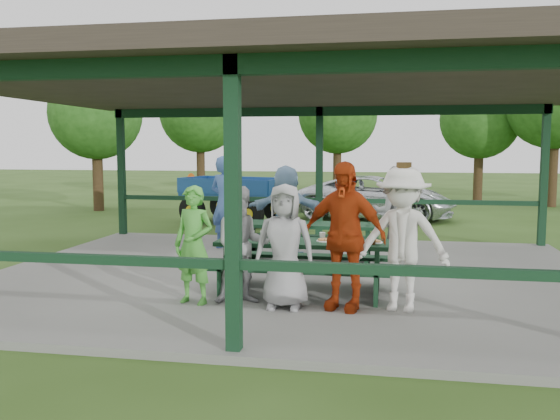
% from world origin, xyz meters
% --- Properties ---
extents(ground, '(90.00, 90.00, 0.00)m').
position_xyz_m(ground, '(0.00, 0.00, 0.00)').
color(ground, '#2E4B17').
rests_on(ground, ground).
extents(concrete_slab, '(10.00, 8.00, 0.10)m').
position_xyz_m(concrete_slab, '(0.00, 0.00, 0.05)').
color(concrete_slab, slate).
rests_on(concrete_slab, ground).
extents(pavilion_structure, '(10.60, 8.60, 3.24)m').
position_xyz_m(pavilion_structure, '(0.00, 0.00, 3.17)').
color(pavilion_structure, black).
rests_on(pavilion_structure, concrete_slab).
extents(picnic_table_near, '(2.49, 1.39, 0.75)m').
position_xyz_m(picnic_table_near, '(0.34, -1.20, 0.57)').
color(picnic_table_near, black).
rests_on(picnic_table_near, concrete_slab).
extents(picnic_table_far, '(2.49, 1.39, 0.75)m').
position_xyz_m(picnic_table_far, '(0.14, 0.80, 0.57)').
color(picnic_table_far, black).
rests_on(picnic_table_far, concrete_slab).
extents(table_setting, '(2.29, 0.45, 0.10)m').
position_xyz_m(table_setting, '(0.20, -1.16, 0.88)').
color(table_setting, white).
rests_on(table_setting, picnic_table_near).
extents(contestant_green, '(0.65, 0.51, 1.59)m').
position_xyz_m(contestant_green, '(-1.00, -2.09, 0.89)').
color(contestant_green, green).
rests_on(contestant_green, concrete_slab).
extents(contestant_grey_left, '(0.92, 0.82, 1.58)m').
position_xyz_m(contestant_grey_left, '(-0.37, -1.96, 0.89)').
color(contestant_grey_left, gray).
rests_on(contestant_grey_left, concrete_slab).
extents(contestant_grey_mid, '(0.80, 0.53, 1.63)m').
position_xyz_m(contestant_grey_mid, '(0.23, -2.11, 0.91)').
color(contestant_grey_mid, '#98989A').
rests_on(contestant_grey_mid, concrete_slab).
extents(contestant_red, '(1.21, 0.77, 1.92)m').
position_xyz_m(contestant_red, '(0.99, -2.02, 1.06)').
color(contestant_red, '#A6300D').
rests_on(contestant_red, concrete_slab).
extents(contestant_white_fedora, '(1.30, 0.88, 1.91)m').
position_xyz_m(contestant_white_fedora, '(1.73, -1.96, 1.03)').
color(contestant_white_fedora, silver).
rests_on(contestant_white_fedora, concrete_slab).
extents(spectator_lblue, '(1.67, 0.65, 1.76)m').
position_xyz_m(spectator_lblue, '(-0.39, 1.68, 0.98)').
color(spectator_lblue, '#7FA3C5').
rests_on(spectator_lblue, concrete_slab).
extents(spectator_blue, '(0.83, 0.70, 1.92)m').
position_xyz_m(spectator_blue, '(-1.77, 2.18, 1.06)').
color(spectator_blue, '#4367AE').
rests_on(spectator_blue, concrete_slab).
extents(spectator_grey, '(0.91, 0.74, 1.75)m').
position_xyz_m(spectator_grey, '(1.67, 1.61, 0.98)').
color(spectator_grey, gray).
rests_on(spectator_grey, concrete_slab).
extents(pickup_truck, '(5.04, 2.83, 1.33)m').
position_xyz_m(pickup_truck, '(1.17, 8.74, 0.67)').
color(pickup_truck, silver).
rests_on(pickup_truck, ground).
extents(farm_trailer, '(4.11, 2.48, 1.43)m').
position_xyz_m(farm_trailer, '(-2.83, 7.05, 0.71)').
color(farm_trailer, '#1A4994').
rests_on(farm_trailer, ground).
extents(tree_far_left, '(3.52, 3.52, 5.50)m').
position_xyz_m(tree_far_left, '(-6.52, 15.26, 3.72)').
color(tree_far_left, black).
rests_on(tree_far_left, ground).
extents(tree_left, '(3.43, 3.43, 5.35)m').
position_xyz_m(tree_left, '(-0.67, 16.38, 3.62)').
color(tree_left, black).
rests_on(tree_left, ground).
extents(tree_mid, '(3.12, 3.12, 4.87)m').
position_xyz_m(tree_mid, '(5.06, 15.01, 3.29)').
color(tree_mid, black).
rests_on(tree_mid, ground).
extents(tree_right, '(3.80, 3.80, 5.94)m').
position_xyz_m(tree_right, '(7.53, 13.83, 4.02)').
color(tree_right, black).
rests_on(tree_right, ground).
extents(tree_edge_left, '(3.17, 3.17, 4.95)m').
position_xyz_m(tree_edge_left, '(-8.40, 9.53, 3.35)').
color(tree_edge_left, black).
rests_on(tree_edge_left, ground).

